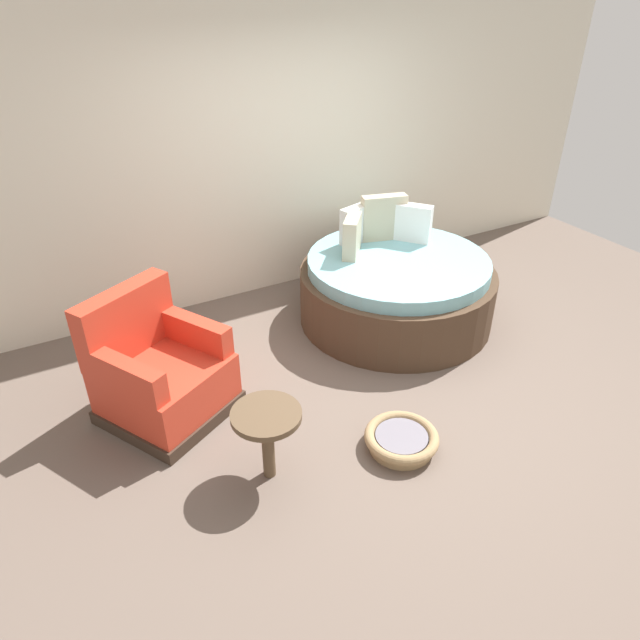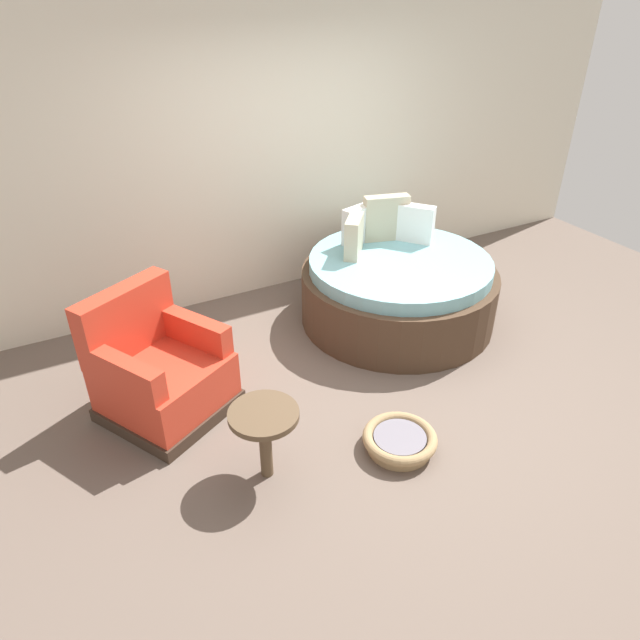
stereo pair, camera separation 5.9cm
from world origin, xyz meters
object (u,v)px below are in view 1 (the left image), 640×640
pet_basket (401,440)px  side_table (267,424)px  red_armchair (159,374)px  round_daybed (396,287)px

pet_basket → side_table: size_ratio=0.98×
pet_basket → side_table: side_table is taller
red_armchair → pet_basket: (1.30, -1.18, -0.26)m
round_daybed → red_armchair: 2.29m
red_armchair → side_table: size_ratio=2.08×
round_daybed → pet_basket: bearing=-123.8°
side_table → red_armchair: bearing=113.1°
round_daybed → red_armchair: round_daybed is taller
round_daybed → red_armchair: bearing=-173.3°
pet_basket → side_table: (-0.89, 0.22, 0.35)m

